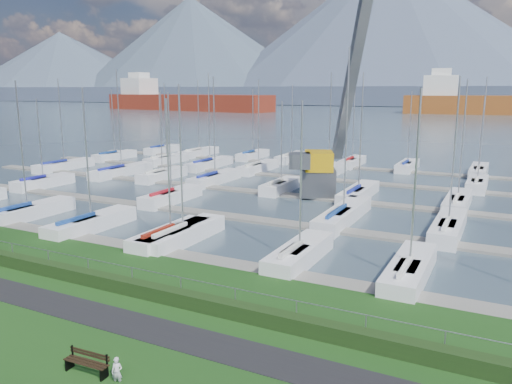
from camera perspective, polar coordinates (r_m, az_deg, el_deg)
The scene contains 12 objects.
path at distance 24.07m, azimuth -16.79°, elevation -13.53°, with size 160.00×2.00×0.04m, color black.
water at distance 279.15m, azimuth 23.89°, elevation 8.51°, with size 800.00×540.00×0.20m, color #3E4F5B.
hedge at distance 25.69m, azimuth -12.80°, elevation -10.83°, with size 80.00×0.70×0.70m, color #1B3112.
fence at distance 25.67m, azimuth -12.31°, elevation -8.79°, with size 0.04×0.04×80.00m, color gray.
foothill at distance 348.89m, azimuth 24.65°, elevation 9.93°, with size 900.00×80.00×12.00m, color #464F66.
mountains at distance 424.81m, azimuth 26.63°, elevation 15.40°, with size 1190.00×360.00×115.00m.
docks at distance 48.22m, azimuth 7.52°, elevation -0.75°, with size 90.00×41.60×0.25m.
bench_right at distance 19.89m, azimuth -18.74°, elevation -17.97°, with size 1.82×0.50×0.85m.
person at distance 19.02m, azimuth -15.63°, elevation -18.81°, with size 0.39×0.26×1.07m, color silver.
crane at distance 49.30m, azimuth 8.22°, elevation 6.03°, with size 7.82×12.88×22.35m.
cargo_ship_west at distance 261.10m, azimuth -8.69°, elevation 10.09°, with size 96.41×29.40×21.50m.
sailboat_fleet at distance 50.38m, azimuth 6.95°, elevation 6.31°, with size 76.04×48.97×13.84m.
Camera 1 is at (15.42, -18.53, 10.04)m, focal length 35.00 mm.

